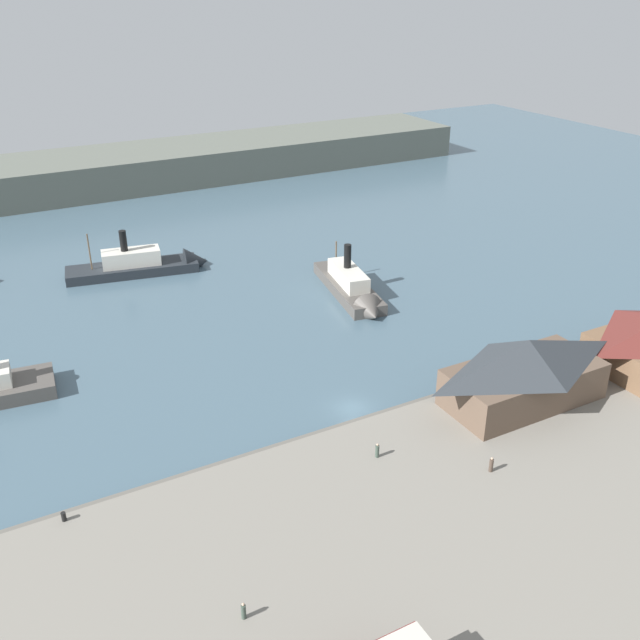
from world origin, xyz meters
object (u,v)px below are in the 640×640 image
object	(u,v)px
pedestrian_near_east_shed	(491,465)
pedestrian_walking_west	(244,611)
ferry_shed_west_terminal	(525,370)
pedestrian_at_waters_edge	(377,451)
mooring_post_east	(64,517)
ferry_moored_west	(353,290)
ferry_moored_east	(149,264)

from	to	relation	value
pedestrian_near_east_shed	pedestrian_walking_west	world-z (taller)	pedestrian_near_east_shed
ferry_shed_west_terminal	pedestrian_at_waters_edge	bearing A→B (deg)	-177.07
pedestrian_near_east_shed	pedestrian_at_waters_edge	bearing A→B (deg)	139.74
mooring_post_east	ferry_moored_west	bearing A→B (deg)	32.71
pedestrian_at_waters_edge	ferry_moored_east	bearing A→B (deg)	94.84
mooring_post_east	ferry_moored_west	world-z (taller)	ferry_moored_west
pedestrian_walking_west	mooring_post_east	bearing A→B (deg)	119.59
ferry_moored_west	ferry_moored_east	world-z (taller)	ferry_moored_west
pedestrian_near_east_shed	ferry_moored_east	distance (m)	72.61
pedestrian_walking_west	ferry_moored_west	bearing A→B (deg)	51.49
pedestrian_near_east_shed	ferry_moored_west	distance (m)	46.41
ferry_shed_west_terminal	pedestrian_near_east_shed	bearing A→B (deg)	-144.40
ferry_moored_east	ferry_moored_west	bearing A→B (deg)	-46.17
pedestrian_near_east_shed	pedestrian_at_waters_edge	distance (m)	11.47
ferry_moored_west	ferry_shed_west_terminal	bearing A→B (deg)	-88.56
pedestrian_walking_west	pedestrian_at_waters_edge	distance (m)	23.54
ferry_moored_west	pedestrian_walking_west	bearing A→B (deg)	-128.51
mooring_post_east	ferry_moored_west	xyz separation A→B (m)	(49.92, 32.06, -0.19)
pedestrian_near_east_shed	pedestrian_at_waters_edge	world-z (taller)	pedestrian_near_east_shed
pedestrian_near_east_shed	ferry_moored_east	xyz separation A→B (m)	(-14.16, 71.21, -0.60)
ferry_shed_west_terminal	pedestrian_near_east_shed	distance (m)	14.92
pedestrian_walking_west	pedestrian_at_waters_edge	size ratio (longest dim) A/B	0.95
pedestrian_walking_west	ferry_shed_west_terminal	bearing A→B (deg)	18.14
pedestrian_at_waters_edge	mooring_post_east	world-z (taller)	pedestrian_at_waters_edge
ferry_moored_west	pedestrian_near_east_shed	bearing A→B (deg)	-103.59
pedestrian_walking_west	ferry_moored_west	world-z (taller)	ferry_moored_west
pedestrian_walking_west	pedestrian_at_waters_edge	world-z (taller)	pedestrian_at_waters_edge
pedestrian_at_waters_edge	pedestrian_walking_west	bearing A→B (deg)	-148.58
pedestrian_at_waters_edge	ferry_moored_west	size ratio (longest dim) A/B	0.07
pedestrian_at_waters_edge	pedestrian_near_east_shed	bearing A→B (deg)	-40.26
ferry_moored_west	ferry_moored_east	distance (m)	36.19
pedestrian_at_waters_edge	mooring_post_east	distance (m)	30.77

